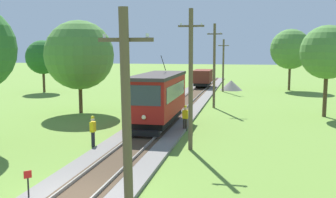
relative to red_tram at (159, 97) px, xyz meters
The scene contains 17 objects.
sleeper_bed 13.78m from the red_tram, 90.01° to the right, with size 2.04×120.00×0.01m, color #423323.
rail_left 13.79m from the red_tram, 93.04° to the right, with size 0.07×120.00×0.14m, color gray.
rail_right 13.79m from the red_tram, 86.99° to the right, with size 0.07×120.00×0.14m, color gray.
red_tram is the anchor object (origin of this frame).
freight_car 28.00m from the red_tram, 90.01° to the left, with size 2.40×5.20×2.31m.
utility_pole_foreground 17.34m from the red_tram, 79.78° to the right, with size 1.40×0.57×6.56m.
utility_pole_near_tram 6.63m from the red_tram, 61.29° to the right, with size 1.40×0.40×7.69m.
utility_pole_mid 10.60m from the red_tram, 72.89° to the left, with size 1.40×0.60×7.89m.
utility_pole_far 24.65m from the red_tram, 82.83° to the left, with size 1.40×0.27×6.81m.
trackside_signal_marker 14.21m from the red_tram, 96.75° to the right, with size 0.21×0.21×1.18m.
gravel_pile 26.91m from the red_tram, 81.30° to the left, with size 3.04×3.04×1.34m, color gray.
track_worker 6.58m from the red_tram, 112.64° to the right, with size 0.24×0.38×1.78m.
second_worker 2.48m from the red_tram, 20.67° to the right, with size 0.38×0.24×1.78m.
tree_left_near 30.47m from the red_tram, 67.11° to the left, with size 5.35×5.35×8.23m.
tree_right_near 27.57m from the red_tram, 135.65° to the left, with size 4.34×4.34×6.69m.
tree_left_far 14.62m from the red_tram, 29.63° to the left, with size 4.36×4.36×7.48m.
tree_horizon 9.92m from the red_tram, 148.81° to the left, with size 5.95×5.95×8.02m.
Camera 1 is at (5.99, -12.54, 5.54)m, focal length 41.06 mm.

